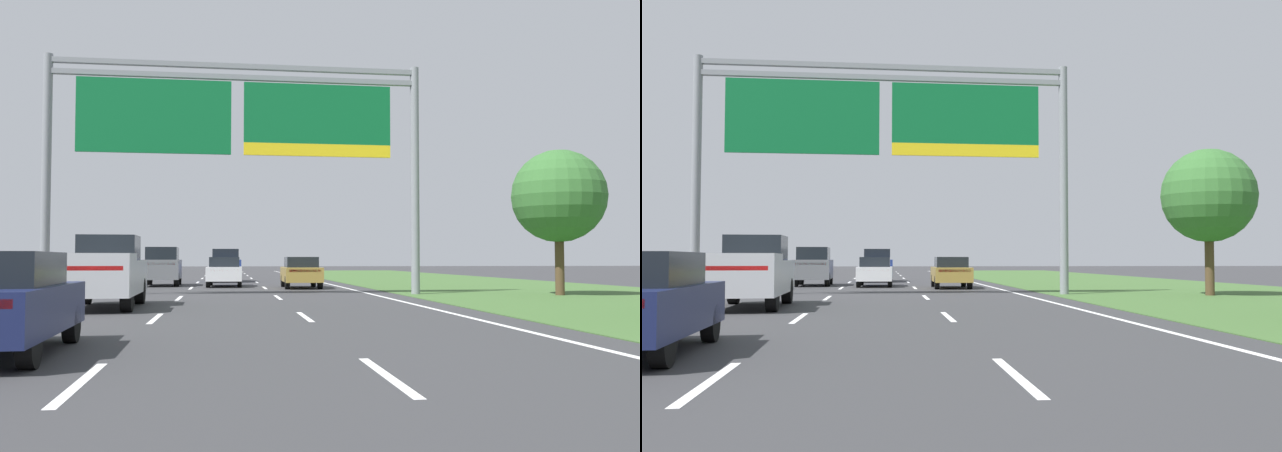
% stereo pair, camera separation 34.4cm
% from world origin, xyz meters
% --- Properties ---
extents(ground_plane, '(220.00, 220.00, 0.00)m').
position_xyz_m(ground_plane, '(0.00, 35.00, 0.00)').
color(ground_plane, '#333335').
extents(lane_striping, '(11.96, 106.00, 0.01)m').
position_xyz_m(lane_striping, '(0.00, 34.54, 0.00)').
color(lane_striping, white).
rests_on(lane_striping, ground).
extents(grass_verge_right, '(14.00, 110.00, 0.02)m').
position_xyz_m(grass_verge_right, '(13.95, 35.00, 0.01)').
color(grass_verge_right, '#3D602D').
rests_on(grass_verge_right, ground).
extents(median_barrier_concrete, '(0.60, 110.00, 0.85)m').
position_xyz_m(median_barrier_concrete, '(-6.60, 35.00, 0.35)').
color(median_barrier_concrete, '#A8A399').
rests_on(median_barrier_concrete, ground).
extents(overhead_sign_gantry, '(15.06, 0.42, 9.48)m').
position_xyz_m(overhead_sign_gantry, '(0.30, 29.83, 6.72)').
color(overhead_sign_gantry, gray).
rests_on(overhead_sign_gantry, ground).
extents(pickup_truck_silver, '(2.12, 5.44, 2.20)m').
position_xyz_m(pickup_truck_silver, '(-3.73, 23.57, 1.07)').
color(pickup_truck_silver, '#B2B5BA').
rests_on(pickup_truck_silver, ground).
extents(car_gold_right_lane_sedan, '(1.89, 4.43, 1.57)m').
position_xyz_m(car_gold_right_lane_sedan, '(3.67, 37.12, 0.82)').
color(car_gold_right_lane_sedan, '#A38438').
rests_on(car_gold_right_lane_sedan, ground).
extents(car_grey_left_lane_suv, '(2.01, 4.74, 2.11)m').
position_xyz_m(car_grey_left_lane_suv, '(-3.55, 41.05, 1.10)').
color(car_grey_left_lane_suv, slate).
rests_on(car_grey_left_lane_suv, ground).
extents(car_blue_centre_lane_suv, '(2.03, 4.75, 2.11)m').
position_xyz_m(car_blue_centre_lane_suv, '(-0.16, 47.70, 1.10)').
color(car_blue_centre_lane_suv, navy).
rests_on(car_blue_centre_lane_suv, ground).
extents(car_white_centre_lane_sedan, '(1.91, 4.44, 1.57)m').
position_xyz_m(car_white_centre_lane_sedan, '(-0.17, 39.56, 0.82)').
color(car_white_centre_lane_sedan, silver).
rests_on(car_white_centre_lane_sedan, ground).
extents(roadside_tree_mid, '(3.74, 3.74, 5.88)m').
position_xyz_m(roadside_tree_mid, '(13.17, 28.33, 3.99)').
color(roadside_tree_mid, '#4C3823').
rests_on(roadside_tree_mid, ground).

